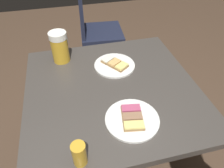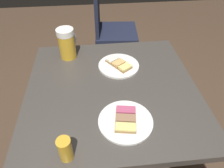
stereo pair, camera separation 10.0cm
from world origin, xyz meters
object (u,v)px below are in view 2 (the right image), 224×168
Objects in this scene: beer_glass_small at (65,149)px; cafe_chair at (110,28)px; beer_mug at (67,43)px; plate_near at (119,65)px; plate_far at (126,121)px.

beer_glass_small is 1.43m from cafe_chair.
plate_near is at bearing -114.92° from beer_mug.
plate_far is 0.57m from beer_mug.
plate_near is at bearing 2.89° from cafe_chair.
plate_far is at bearing 2.55° from cafe_chair.
beer_mug is 0.85m from cafe_chair.
beer_glass_small reaches higher than plate_far.
plate_far is at bearing 176.86° from plate_near.
plate_far is 2.30× the size of beer_glass_small.
beer_mug reaches higher than plate_near.
beer_mug is (0.51, 0.25, 0.08)m from plate_far.
cafe_chair is (0.74, -0.31, -0.29)m from beer_mug.
beer_glass_small reaches higher than plate_near.
beer_mug is 1.76× the size of beer_glass_small.
beer_mug is (0.13, 0.27, 0.08)m from plate_near.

